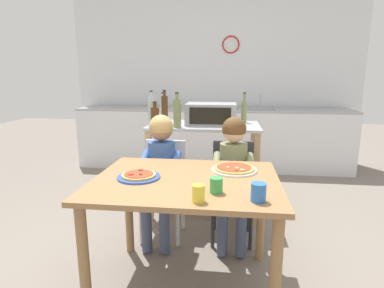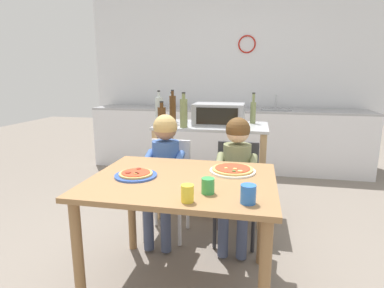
% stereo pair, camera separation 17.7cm
% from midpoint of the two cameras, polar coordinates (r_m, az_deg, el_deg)
% --- Properties ---
extents(ground_plane, '(12.67, 12.67, 0.00)m').
position_cam_midpoint_polar(ground_plane, '(3.36, 0.49, -11.56)').
color(ground_plane, slate).
extents(back_wall_tiled, '(4.42, 0.14, 2.70)m').
position_cam_midpoint_polar(back_wall_tiled, '(5.03, 3.09, 12.20)').
color(back_wall_tiled, silver).
rests_on(back_wall_tiled, ground).
extents(kitchen_counter, '(3.98, 0.60, 1.09)m').
position_cam_midpoint_polar(kitchen_counter, '(4.71, 2.63, 1.11)').
color(kitchen_counter, silver).
rests_on(kitchen_counter, ground).
extents(kitchen_island_cart, '(1.06, 0.60, 0.90)m').
position_cam_midpoint_polar(kitchen_island_cart, '(3.09, 0.56, -1.90)').
color(kitchen_island_cart, '#B7BABF').
rests_on(kitchen_island_cart, ground).
extents(toaster_oven, '(0.47, 0.33, 0.20)m').
position_cam_midpoint_polar(toaster_oven, '(3.02, 1.83, 5.48)').
color(toaster_oven, '#999BA0').
rests_on(toaster_oven, kitchen_island_cart).
extents(bottle_tall_green_wine, '(0.07, 0.07, 0.24)m').
position_cam_midpoint_polar(bottle_tall_green_wine, '(2.85, -8.51, 4.89)').
color(bottle_tall_green_wine, '#4C2D14').
rests_on(bottle_tall_green_wine, kitchen_island_cart).
extents(bottle_brown_beer, '(0.06, 0.06, 0.33)m').
position_cam_midpoint_polar(bottle_brown_beer, '(3.06, -6.66, 6.27)').
color(bottle_brown_beer, '#4C2D14').
rests_on(bottle_brown_beer, kitchen_island_cart).
extents(bottle_slim_sauce, '(0.07, 0.07, 0.32)m').
position_cam_midpoint_polar(bottle_slim_sauce, '(2.84, -4.51, 5.70)').
color(bottle_slim_sauce, olive).
rests_on(bottle_slim_sauce, kitchen_island_cart).
extents(bottle_clear_vinegar, '(0.07, 0.07, 0.30)m').
position_cam_midpoint_polar(bottle_clear_vinegar, '(3.22, -6.80, 6.21)').
color(bottle_clear_vinegar, '#ADB7B2').
rests_on(bottle_clear_vinegar, kitchen_island_cart).
extents(bottle_squat_spirits, '(0.05, 0.05, 0.30)m').
position_cam_midpoint_polar(bottle_squat_spirits, '(3.16, 7.85, 6.00)').
color(bottle_squat_spirits, olive).
rests_on(bottle_squat_spirits, kitchen_island_cart).
extents(bottle_dark_olive_oil, '(0.07, 0.07, 0.33)m').
position_cam_midpoint_polar(bottle_dark_olive_oil, '(2.94, -9.06, 5.86)').
color(bottle_dark_olive_oil, '#ADB7B2').
rests_on(bottle_dark_olive_oil, kitchen_island_cart).
extents(dining_table, '(1.12, 0.88, 0.75)m').
position_cam_midpoint_polar(dining_table, '(1.96, -3.69, -9.42)').
color(dining_table, olive).
rests_on(dining_table, ground).
extents(dining_chair_left, '(0.36, 0.36, 0.81)m').
position_cam_midpoint_polar(dining_chair_left, '(2.71, -7.01, -6.77)').
color(dining_chair_left, silver).
rests_on(dining_chair_left, ground).
extents(dining_chair_right, '(0.36, 0.36, 0.81)m').
position_cam_midpoint_polar(dining_chair_right, '(2.66, 5.47, -7.13)').
color(dining_chair_right, '#333338').
rests_on(dining_chair_right, ground).
extents(child_in_blue_striped_shirt, '(0.32, 0.42, 1.04)m').
position_cam_midpoint_polar(child_in_blue_striped_shirt, '(2.54, -7.76, -3.45)').
color(child_in_blue_striped_shirt, '#424C6B').
rests_on(child_in_blue_striped_shirt, ground).
extents(child_in_olive_shirt, '(0.32, 0.42, 1.03)m').
position_cam_midpoint_polar(child_in_olive_shirt, '(2.48, 5.48, -4.01)').
color(child_in_olive_shirt, '#424C6B').
rests_on(child_in_olive_shirt, ground).
extents(pizza_plate_blue_rimmed, '(0.26, 0.26, 0.03)m').
position_cam_midpoint_polar(pizza_plate_blue_rimmed, '(1.97, -12.23, -5.73)').
color(pizza_plate_blue_rimmed, '#3356B7').
rests_on(pizza_plate_blue_rimmed, dining_table).
extents(pizza_plate_white, '(0.30, 0.30, 0.03)m').
position_cam_midpoint_polar(pizza_plate_white, '(2.07, 5.24, -4.56)').
color(pizza_plate_white, white).
rests_on(pizza_plate_white, dining_table).
extents(drinking_cup_green, '(0.07, 0.07, 0.08)m').
position_cam_midpoint_polar(drinking_cup_green, '(1.68, 1.42, -7.54)').
color(drinking_cup_green, green).
rests_on(drinking_cup_green, dining_table).
extents(drinking_cup_yellow, '(0.06, 0.06, 0.09)m').
position_cam_midpoint_polar(drinking_cup_yellow, '(1.57, -2.09, -9.00)').
color(drinking_cup_yellow, yellow).
rests_on(drinking_cup_yellow, dining_table).
extents(drinking_cup_blue, '(0.08, 0.08, 0.09)m').
position_cam_midpoint_polar(drinking_cup_blue, '(1.59, 8.86, -8.71)').
color(drinking_cup_blue, blue).
rests_on(drinking_cup_blue, dining_table).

